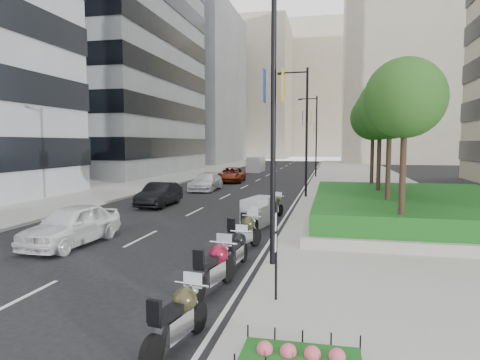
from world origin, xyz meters
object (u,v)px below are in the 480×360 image
(motorcycle_2, at_px, (237,250))
(car_a, at_px, (71,225))
(motorcycle_5, at_px, (258,212))
(motorcycle_1, at_px, (214,268))
(car_b, at_px, (159,194))
(motorcycle_0, at_px, (178,318))
(lamp_post_2, at_px, (315,132))
(motorcycle_3, at_px, (244,233))
(lamp_post_1, at_px, (304,126))
(lamp_post_0, at_px, (268,104))
(car_c, at_px, (206,182))
(parking_sign, at_px, (276,246))
(car_d, at_px, (231,175))
(motorcycle_4, at_px, (250,223))
(delivery_van, at_px, (256,165))
(motorcycle_6, at_px, (273,207))

(motorcycle_2, distance_m, car_a, 7.01)
(motorcycle_5, bearing_deg, motorcycle_1, -164.57)
(motorcycle_5, relative_size, car_b, 0.54)
(car_b, bearing_deg, motorcycle_0, -66.14)
(lamp_post_2, xyz_separation_m, motorcycle_1, (-1.05, -37.38, -4.42))
(motorcycle_3, bearing_deg, lamp_post_1, 16.13)
(lamp_post_0, relative_size, lamp_post_1, 1.00)
(motorcycle_3, xyz_separation_m, car_c, (-6.99, 18.51, 0.07))
(lamp_post_2, xyz_separation_m, car_a, (-7.76, -33.56, -4.29))
(motorcycle_2, distance_m, car_c, 21.93)
(lamp_post_2, xyz_separation_m, car_c, (-8.16, -14.47, -4.36))
(motorcycle_0, bearing_deg, parking_sign, -20.28)
(motorcycle_5, xyz_separation_m, car_d, (-6.42, 21.58, 0.06))
(parking_sign, relative_size, motorcycle_4, 1.27)
(motorcycle_1, distance_m, motorcycle_2, 2.21)
(lamp_post_1, bearing_deg, lamp_post_2, 90.00)
(motorcycle_0, height_order, motorcycle_2, motorcycle_0)
(car_a, distance_m, car_b, 10.18)
(motorcycle_0, height_order, car_c, car_c)
(parking_sign, bearing_deg, lamp_post_2, 90.99)
(parking_sign, height_order, motorcycle_3, parking_sign)
(motorcycle_4, bearing_deg, motorcycle_3, -163.12)
(motorcycle_2, distance_m, motorcycle_5, 6.82)
(parking_sign, distance_m, car_b, 17.23)
(lamp_post_1, height_order, motorcycle_5, lamp_post_1)
(lamp_post_1, xyz_separation_m, car_a, (-7.76, -15.56, -4.29))
(motorcycle_4, bearing_deg, motorcycle_2, -163.39)
(parking_sign, height_order, car_c, parking_sign)
(motorcycle_0, bearing_deg, motorcycle_1, 14.12)
(motorcycle_0, height_order, motorcycle_3, motorcycle_3)
(lamp_post_0, relative_size, motorcycle_0, 4.04)
(motorcycle_3, distance_m, car_c, 19.78)
(lamp_post_0, xyz_separation_m, motorcycle_1, (-1.05, -2.38, -4.42))
(motorcycle_4, bearing_deg, car_b, 55.54)
(car_b, distance_m, delivery_van, 31.86)
(motorcycle_0, xyz_separation_m, motorcycle_6, (-0.15, 14.38, -0.00))
(motorcycle_1, relative_size, car_d, 0.46)
(lamp_post_2, xyz_separation_m, delivery_van, (-8.12, 8.45, -4.13))
(motorcycle_0, relative_size, car_b, 0.51)
(lamp_post_2, distance_m, motorcycle_1, 37.65)
(motorcycle_3, relative_size, motorcycle_6, 1.07)
(lamp_post_1, distance_m, delivery_van, 27.98)
(car_b, bearing_deg, motorcycle_2, -57.49)
(motorcycle_6, distance_m, car_d, 20.52)
(lamp_post_0, relative_size, motorcycle_5, 3.85)
(motorcycle_6, bearing_deg, car_b, 88.85)
(motorcycle_1, relative_size, motorcycle_5, 1.03)
(lamp_post_1, height_order, motorcycle_3, lamp_post_1)
(parking_sign, height_order, motorcycle_1, parking_sign)
(lamp_post_0, xyz_separation_m, car_a, (-7.76, 1.44, -4.29))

